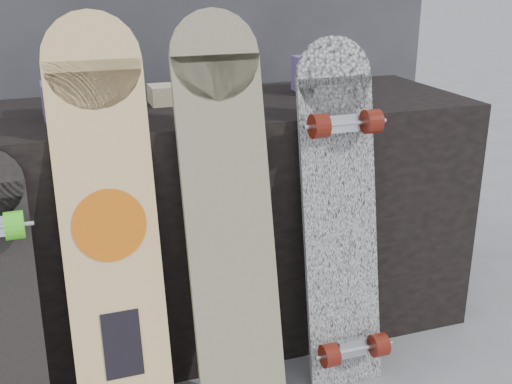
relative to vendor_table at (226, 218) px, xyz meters
name	(u,v)px	position (x,y,z in m)	size (l,w,h in m)	color
vendor_table	(226,218)	(0.00, 0.00, 0.00)	(1.60, 0.60, 0.80)	black
merch_box_purple	(74,99)	(-0.47, -0.03, 0.45)	(0.18, 0.12, 0.10)	#443C7B
merch_box_small	(317,74)	(0.36, 0.08, 0.46)	(0.14, 0.14, 0.12)	#443C7B
merch_box_flat	(184,93)	(-0.12, 0.05, 0.43)	(0.22, 0.10, 0.06)	#D1B78C
longboard_geisha	(109,219)	(-0.43, -0.35, 0.19)	(0.25, 0.28, 1.12)	beige
longboard_celtic	(228,209)	(-0.11, -0.39, 0.19)	(0.25, 0.30, 1.12)	beige
longboard_cascadia	(341,213)	(0.24, -0.38, 0.13)	(0.23, 0.28, 1.04)	white
skateboard_dark	(2,313)	(-0.71, -0.43, 0.01)	(0.18, 0.30, 0.80)	black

